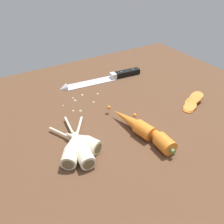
% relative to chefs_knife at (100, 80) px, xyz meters
% --- Properties ---
extents(ground_plane, '(1.20, 0.90, 0.04)m').
position_rel_chefs_knife_xyz_m(ground_plane, '(-0.08, -0.21, -0.03)').
color(ground_plane, brown).
extents(chefs_knife, '(0.35, 0.07, 0.04)m').
position_rel_chefs_knife_xyz_m(chefs_knife, '(0.00, 0.00, 0.00)').
color(chefs_knife, silver).
rests_on(chefs_knife, ground_plane).
extents(whole_carrot, '(0.07, 0.20, 0.04)m').
position_rel_chefs_knife_xyz_m(whole_carrot, '(-0.06, -0.32, 0.01)').
color(whole_carrot, orange).
rests_on(whole_carrot, ground_plane).
extents(whole_carrot_second, '(0.05, 0.19, 0.04)m').
position_rel_chefs_knife_xyz_m(whole_carrot_second, '(-0.04, -0.39, 0.01)').
color(whole_carrot_second, orange).
rests_on(whole_carrot_second, ground_plane).
extents(parsnip_front, '(0.06, 0.22, 0.04)m').
position_rel_chefs_knife_xyz_m(parsnip_front, '(-0.24, -0.32, 0.01)').
color(parsnip_front, beige).
rests_on(parsnip_front, ground_plane).
extents(parsnip_mid_left, '(0.13, 0.18, 0.04)m').
position_rel_chefs_knife_xyz_m(parsnip_mid_left, '(-0.25, -0.31, 0.01)').
color(parsnip_mid_left, beige).
rests_on(parsnip_mid_left, ground_plane).
extents(parsnip_mid_right, '(0.10, 0.17, 0.04)m').
position_rel_chefs_knife_xyz_m(parsnip_mid_right, '(-0.23, -0.31, 0.01)').
color(parsnip_mid_right, beige).
rests_on(parsnip_mid_right, ground_plane).
extents(carrot_slice_stack, '(0.11, 0.07, 0.03)m').
position_rel_chefs_knife_xyz_m(carrot_slice_stack, '(0.18, -0.32, 0.01)').
color(carrot_slice_stack, orange).
rests_on(carrot_slice_stack, ground_plane).
extents(mince_crumbs, '(0.14, 0.10, 0.01)m').
position_rel_chefs_knife_xyz_m(mince_crumbs, '(-0.13, -0.10, -0.00)').
color(mince_crumbs, silver).
rests_on(mince_crumbs, ground_plane).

